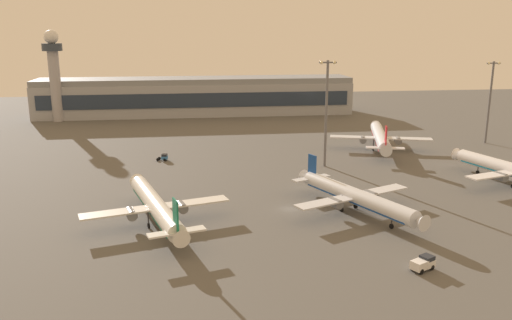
# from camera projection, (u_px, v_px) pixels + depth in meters

# --- Properties ---
(ground_plane) EXTENTS (416.00, 416.00, 0.00)m
(ground_plane) POSITION_uv_depth(u_px,v_px,m) (290.00, 209.00, 112.03)
(ground_plane) COLOR #56544F
(terminal_building) EXTENTS (138.90, 22.40, 16.40)m
(terminal_building) POSITION_uv_depth(u_px,v_px,m) (196.00, 96.00, 235.17)
(terminal_building) COLOR #9EA3AD
(terminal_building) RESTS_ON ground
(control_tower) EXTENTS (8.00, 8.00, 37.21)m
(control_tower) POSITION_uv_depth(u_px,v_px,m) (54.00, 69.00, 214.13)
(control_tower) COLOR #A8A8B2
(control_tower) RESTS_ON ground
(airplane_taxiway_distant) EXTENTS (29.05, 36.99, 9.66)m
(airplane_taxiway_distant) POSITION_uv_depth(u_px,v_px,m) (156.00, 206.00, 102.73)
(airplane_taxiway_distant) COLOR silver
(airplane_taxiway_distant) RESTS_ON ground
(airplane_terminal_side) EXTENTS (27.48, 34.79, 9.42)m
(airplane_terminal_side) POSITION_uv_depth(u_px,v_px,m) (355.00, 196.00, 109.02)
(airplane_terminal_side) COLOR silver
(airplane_terminal_side) RESTS_ON ground
(airplane_near_gate) EXTENTS (31.66, 40.31, 10.53)m
(airplane_near_gate) POSITION_uv_depth(u_px,v_px,m) (380.00, 137.00, 166.47)
(airplane_near_gate) COLOR silver
(airplane_near_gate) RESTS_ON ground
(pushback_tug) EXTENTS (3.41, 2.47, 2.05)m
(pushback_tug) POSITION_uv_depth(u_px,v_px,m) (164.00, 157.00, 152.97)
(pushback_tug) COLOR #3372BF
(pushback_tug) RESTS_ON ground
(baggage_tractor) EXTENTS (4.58, 3.66, 2.25)m
(baggage_tractor) POSITION_uv_depth(u_px,v_px,m) (423.00, 263.00, 83.36)
(baggage_tractor) COLOR white
(baggage_tractor) RESTS_ON ground
(apron_light_west) EXTENTS (4.80, 0.90, 29.39)m
(apron_light_west) POSITION_uv_depth(u_px,v_px,m) (326.00, 108.00, 142.99)
(apron_light_west) COLOR slate
(apron_light_west) RESTS_ON ground
(apron_light_central) EXTENTS (4.80, 0.90, 27.29)m
(apron_light_central) POSITION_uv_depth(u_px,v_px,m) (490.00, 97.00, 173.16)
(apron_light_central) COLOR slate
(apron_light_central) RESTS_ON ground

